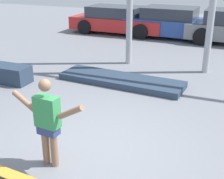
{
  "coord_description": "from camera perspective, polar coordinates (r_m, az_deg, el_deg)",
  "views": [
    {
      "loc": [
        2.09,
        -4.36,
        3.06
      ],
      "look_at": [
        -0.2,
        1.2,
        0.67
      ],
      "focal_mm": 50.0,
      "sensor_mm": 36.0,
      "label": 1
    }
  ],
  "objects": [
    {
      "name": "skateboard",
      "position": [
        5.2,
        -17.78,
        -14.74
      ],
      "size": [
        0.8,
        0.3,
        0.08
      ],
      "rotation": [
        0.0,
        0.0,
        -0.08
      ],
      "color": "gold",
      "rests_on": "ground_plane"
    },
    {
      "name": "parked_car_blue",
      "position": [
        14.7,
        10.94,
        11.88
      ],
      "size": [
        4.26,
        2.11,
        1.36
      ],
      "rotation": [
        0.0,
        0.0,
        -0.03
      ],
      "color": "#284793",
      "rests_on": "ground_plane"
    },
    {
      "name": "manual_pad",
      "position": [
        8.71,
        1.65,
        1.71
      ],
      "size": [
        3.56,
        1.24,
        0.17
      ],
      "primitive_type": "cube",
      "rotation": [
        0.0,
        0.0,
        -0.07
      ],
      "color": "#28384C",
      "rests_on": "ground_plane"
    },
    {
      "name": "skateboarder",
      "position": [
        5.0,
        -11.69,
        -5.41
      ],
      "size": [
        1.34,
        0.23,
        1.49
      ],
      "rotation": [
        0.0,
        0.0,
        -0.09
      ],
      "color": "#8C664C",
      "rests_on": "ground_plane"
    },
    {
      "name": "parked_car_red",
      "position": [
        15.4,
        1.05,
        12.57
      ],
      "size": [
        4.6,
        1.99,
        1.28
      ],
      "rotation": [
        0.0,
        0.0,
        -0.02
      ],
      "color": "red",
      "rests_on": "ground_plane"
    },
    {
      "name": "ground_plane",
      "position": [
        5.72,
        -2.76,
        -10.7
      ],
      "size": [
        36.0,
        36.0,
        0.0
      ],
      "primitive_type": "plane",
      "color": "slate"
    }
  ]
}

